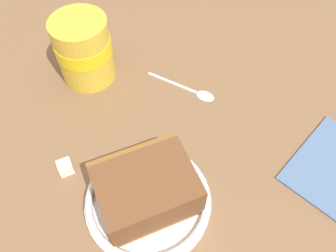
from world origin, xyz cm
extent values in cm
cube|color=brown|center=(0.00, 0.00, -1.65)|extent=(155.60, 155.60, 3.29)
cylinder|color=white|center=(-8.09, -1.47, 0.58)|extent=(15.78, 15.78, 1.16)
torus|color=white|center=(-8.09, -1.47, 1.63)|extent=(15.44, 15.44, 0.92)
cube|color=brown|center=(-8.09, -1.47, 1.46)|extent=(14.05, 13.94, 0.60)
cube|color=brown|center=(-8.09, -1.47, 4.13)|extent=(14.05, 13.94, 4.74)
cube|color=brown|center=(-5.00, 1.78, 4.13)|extent=(8.69, 8.31, 4.74)
cylinder|color=gold|center=(8.41, 16.91, 5.29)|extent=(8.42, 8.42, 10.57)
cylinder|color=yellow|center=(8.41, 16.91, 6.14)|extent=(8.59, 8.59, 2.39)
cylinder|color=brown|center=(8.41, 16.91, 8.93)|extent=(7.41, 7.41, 0.40)
torus|color=gold|center=(12.25, 18.65, 5.29)|extent=(5.45, 3.14, 5.57)
ellipsoid|color=silver|center=(11.54, -1.99, 0.40)|extent=(2.27, 3.17, 0.80)
cylinder|color=silver|center=(12.08, 3.84, 0.25)|extent=(1.29, 8.73, 0.50)
cube|color=white|center=(-8.23, 10.65, 0.91)|extent=(2.57, 2.57, 1.82)
camera|label=1|loc=(-23.26, -10.80, 42.00)|focal=37.39mm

